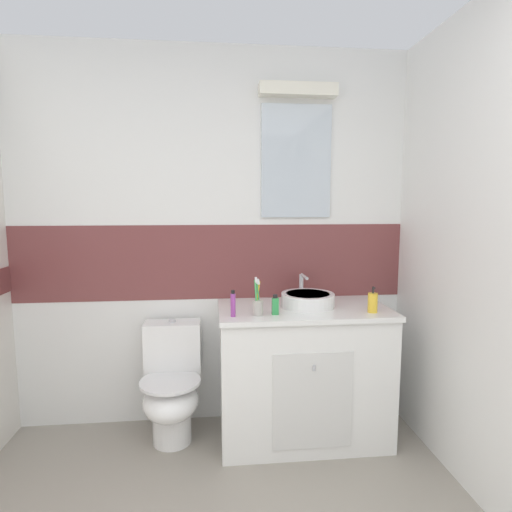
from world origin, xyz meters
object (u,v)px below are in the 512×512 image
(soap_dispenser, at_px, (373,303))
(perfume_flask_small, at_px, (276,305))
(sink_basin, at_px, (308,299))
(toothbrush_cup, at_px, (258,305))
(toothpaste_tube_upright, at_px, (233,304))
(toilet, at_px, (172,387))

(soap_dispenser, bearing_deg, perfume_flask_small, 178.98)
(sink_basin, bearing_deg, perfume_flask_small, -144.21)
(sink_basin, bearing_deg, toothbrush_cup, -153.37)
(toothpaste_tube_upright, bearing_deg, sink_basin, 21.31)
(sink_basin, distance_m, toothpaste_tube_upright, 0.51)
(toothbrush_cup, relative_size, toothpaste_tube_upright, 1.46)
(sink_basin, height_order, toothbrush_cup, toothbrush_cup)
(soap_dispenser, bearing_deg, toothbrush_cup, 179.20)
(toilet, height_order, toothbrush_cup, toothbrush_cup)
(toothbrush_cup, height_order, perfume_flask_small, toothbrush_cup)
(soap_dispenser, xyz_separation_m, perfume_flask_small, (-0.58, 0.01, -0.00))
(toothbrush_cup, bearing_deg, toothpaste_tube_upright, -172.47)
(soap_dispenser, height_order, toothpaste_tube_upright, soap_dispenser)
(sink_basin, distance_m, toothbrush_cup, 0.37)
(soap_dispenser, relative_size, perfume_flask_small, 1.32)
(sink_basin, relative_size, perfume_flask_small, 3.17)
(toilet, height_order, toothpaste_tube_upright, toothpaste_tube_upright)
(toothbrush_cup, xyz_separation_m, soap_dispenser, (0.68, -0.01, -0.00))
(toothbrush_cup, relative_size, soap_dispenser, 1.43)
(toilet, xyz_separation_m, toothpaste_tube_upright, (0.38, -0.22, 0.57))
(toilet, height_order, soap_dispenser, soap_dispenser)
(sink_basin, relative_size, toothpaste_tube_upright, 2.45)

